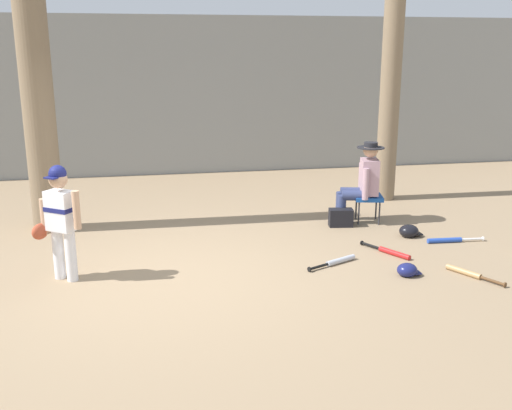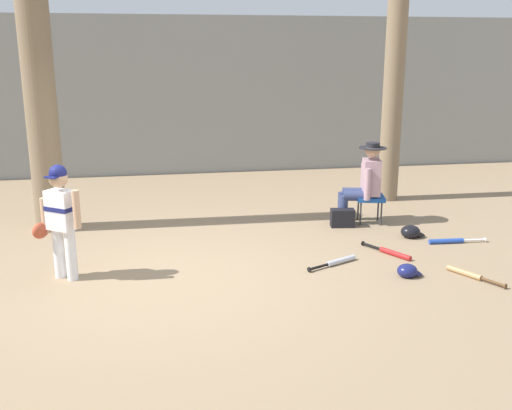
{
  "view_description": "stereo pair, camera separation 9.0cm",
  "coord_description": "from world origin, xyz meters",
  "px_view_note": "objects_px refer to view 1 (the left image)",
  "views": [
    {
      "loc": [
        -0.17,
        -6.21,
        2.5
      ],
      "look_at": [
        1.08,
        0.26,
        0.75
      ],
      "focal_mm": 41.19,
      "sensor_mm": 36.0,
      "label": 1
    },
    {
      "loc": [
        -0.08,
        -6.23,
        2.5
      ],
      "look_at": [
        1.08,
        0.26,
        0.75
      ],
      "focal_mm": 41.19,
      "sensor_mm": 36.0,
      "label": 2
    }
  ],
  "objects_px": {
    "batting_helmet_navy": "(407,270)",
    "seated_spectator": "(362,180)",
    "young_ballplayer": "(60,216)",
    "bat_blue_youth": "(449,240)",
    "tree_near_player": "(35,74)",
    "bat_wood_tan": "(468,273)",
    "bat_aluminum_silver": "(337,261)",
    "folding_stool": "(368,198)",
    "batting_helmet_black": "(409,231)",
    "bat_red_barrel": "(391,252)",
    "handbag_beside_stool": "(341,218)",
    "tree_behind_spectator": "(393,49)"
  },
  "relations": [
    {
      "from": "batting_helmet_navy",
      "to": "seated_spectator",
      "type": "bearing_deg",
      "value": 83.27
    },
    {
      "from": "young_ballplayer",
      "to": "bat_blue_youth",
      "type": "distance_m",
      "value": 4.96
    },
    {
      "from": "tree_near_player",
      "to": "young_ballplayer",
      "type": "distance_m",
      "value": 2.52
    },
    {
      "from": "young_ballplayer",
      "to": "bat_wood_tan",
      "type": "xyz_separation_m",
      "value": [
        4.51,
        -0.76,
        -0.71
      ]
    },
    {
      "from": "tree_near_player",
      "to": "bat_aluminum_silver",
      "type": "bearing_deg",
      "value": -30.66
    },
    {
      "from": "tree_near_player",
      "to": "folding_stool",
      "type": "relative_size",
      "value": 10.23
    },
    {
      "from": "bat_wood_tan",
      "to": "batting_helmet_black",
      "type": "bearing_deg",
      "value": 91.24
    },
    {
      "from": "folding_stool",
      "to": "bat_red_barrel",
      "type": "relative_size",
      "value": 0.68
    },
    {
      "from": "young_ballplayer",
      "to": "handbag_beside_stool",
      "type": "bearing_deg",
      "value": 20.23
    },
    {
      "from": "tree_near_player",
      "to": "bat_wood_tan",
      "type": "relative_size",
      "value": 7.29
    },
    {
      "from": "tree_near_player",
      "to": "tree_behind_spectator",
      "type": "xyz_separation_m",
      "value": [
        5.43,
        0.77,
        0.33
      ]
    },
    {
      "from": "bat_wood_tan",
      "to": "batting_helmet_black",
      "type": "height_order",
      "value": "batting_helmet_black"
    },
    {
      "from": "bat_blue_youth",
      "to": "batting_helmet_black",
      "type": "relative_size",
      "value": 2.48
    },
    {
      "from": "bat_wood_tan",
      "to": "young_ballplayer",
      "type": "bearing_deg",
      "value": 170.36
    },
    {
      "from": "handbag_beside_stool",
      "to": "bat_aluminum_silver",
      "type": "relative_size",
      "value": 0.5
    },
    {
      "from": "tree_behind_spectator",
      "to": "bat_blue_youth",
      "type": "bearing_deg",
      "value": -92.27
    },
    {
      "from": "young_ballplayer",
      "to": "handbag_beside_stool",
      "type": "xyz_separation_m",
      "value": [
        3.71,
        1.37,
        -0.61
      ]
    },
    {
      "from": "tree_behind_spectator",
      "to": "batting_helmet_black",
      "type": "height_order",
      "value": "tree_behind_spectator"
    },
    {
      "from": "tree_near_player",
      "to": "bat_blue_youth",
      "type": "bearing_deg",
      "value": -17.13
    },
    {
      "from": "batting_helmet_navy",
      "to": "handbag_beside_stool",
      "type": "bearing_deg",
      "value": 93.21
    },
    {
      "from": "folding_stool",
      "to": "bat_aluminum_silver",
      "type": "relative_size",
      "value": 0.7
    },
    {
      "from": "folding_stool",
      "to": "bat_wood_tan",
      "type": "bearing_deg",
      "value": -81.66
    },
    {
      "from": "folding_stool",
      "to": "bat_aluminum_silver",
      "type": "bearing_deg",
      "value": -122.0
    },
    {
      "from": "folding_stool",
      "to": "handbag_beside_stool",
      "type": "height_order",
      "value": "folding_stool"
    },
    {
      "from": "bat_red_barrel",
      "to": "bat_blue_youth",
      "type": "relative_size",
      "value": 0.89
    },
    {
      "from": "tree_behind_spectator",
      "to": "folding_stool",
      "type": "bearing_deg",
      "value": -122.25
    },
    {
      "from": "seated_spectator",
      "to": "batting_helmet_black",
      "type": "xyz_separation_m",
      "value": [
        0.4,
        -0.81,
        -0.56
      ]
    },
    {
      "from": "seated_spectator",
      "to": "bat_aluminum_silver",
      "type": "xyz_separation_m",
      "value": [
        -0.92,
        -1.64,
        -0.61
      ]
    },
    {
      "from": "seated_spectator",
      "to": "bat_red_barrel",
      "type": "distance_m",
      "value": 1.57
    },
    {
      "from": "folding_stool",
      "to": "tree_near_player",
      "type": "bearing_deg",
      "value": 173.61
    },
    {
      "from": "folding_stool",
      "to": "bat_red_barrel",
      "type": "xyz_separation_m",
      "value": [
        -0.24,
        -1.42,
        -0.33
      ]
    },
    {
      "from": "tree_behind_spectator",
      "to": "batting_helmet_navy",
      "type": "xyz_separation_m",
      "value": [
        -1.16,
        -3.43,
        -2.44
      ]
    },
    {
      "from": "handbag_beside_stool",
      "to": "bat_blue_youth",
      "type": "distance_m",
      "value": 1.54
    },
    {
      "from": "handbag_beside_stool",
      "to": "batting_helmet_navy",
      "type": "height_order",
      "value": "handbag_beside_stool"
    },
    {
      "from": "folding_stool",
      "to": "bat_blue_youth",
      "type": "distance_m",
      "value": 1.38
    },
    {
      "from": "seated_spectator",
      "to": "bat_blue_youth",
      "type": "height_order",
      "value": "seated_spectator"
    },
    {
      "from": "batting_helmet_black",
      "to": "bat_red_barrel",
      "type": "bearing_deg",
      "value": -130.61
    },
    {
      "from": "tree_near_player",
      "to": "batting_helmet_black",
      "type": "height_order",
      "value": "tree_near_player"
    },
    {
      "from": "handbag_beside_stool",
      "to": "bat_red_barrel",
      "type": "relative_size",
      "value": 0.49
    },
    {
      "from": "bat_aluminum_silver",
      "to": "batting_helmet_black",
      "type": "bearing_deg",
      "value": 32.31
    },
    {
      "from": "tree_behind_spectator",
      "to": "tree_near_player",
      "type": "bearing_deg",
      "value": -171.92
    },
    {
      "from": "bat_red_barrel",
      "to": "batting_helmet_black",
      "type": "bearing_deg",
      "value": 49.39
    },
    {
      "from": "tree_behind_spectator",
      "to": "young_ballplayer",
      "type": "distance_m",
      "value": 5.98
    },
    {
      "from": "tree_behind_spectator",
      "to": "bat_blue_youth",
      "type": "distance_m",
      "value": 3.46
    },
    {
      "from": "tree_behind_spectator",
      "to": "bat_wood_tan",
      "type": "xyz_separation_m",
      "value": [
        -0.48,
        -3.56,
        -2.48
      ]
    },
    {
      "from": "young_ballplayer",
      "to": "bat_aluminum_silver",
      "type": "relative_size",
      "value": 1.9
    },
    {
      "from": "seated_spectator",
      "to": "batting_helmet_navy",
      "type": "bearing_deg",
      "value": -96.73
    },
    {
      "from": "tree_behind_spectator",
      "to": "handbag_beside_stool",
      "type": "distance_m",
      "value": 3.06
    },
    {
      "from": "handbag_beside_stool",
      "to": "bat_blue_youth",
      "type": "relative_size",
      "value": 0.43
    },
    {
      "from": "bat_wood_tan",
      "to": "bat_blue_youth",
      "type": "height_order",
      "value": "same"
    }
  ]
}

